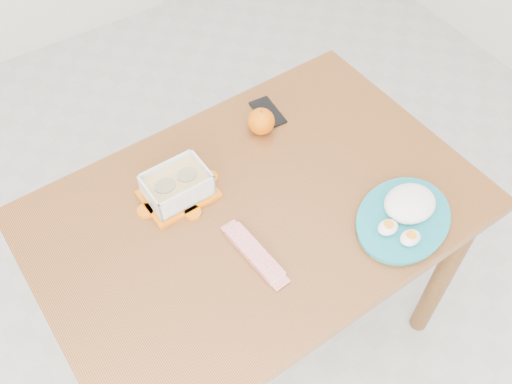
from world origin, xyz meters
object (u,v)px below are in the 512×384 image
orange_fruit (261,121)px  dining_table (256,231)px  food_container (177,186)px  smartphone (268,112)px  rice_plate (406,213)px

orange_fruit → dining_table: bearing=-125.8°
food_container → smartphone: food_container is taller
food_container → smartphone: bearing=17.4°
dining_table → smartphone: (0.21, 0.26, 0.11)m
orange_fruit → smartphone: size_ratio=0.63×
food_container → orange_fruit: size_ratio=2.45×
dining_table → rice_plate: bearing=-40.7°
smartphone → orange_fruit: bearing=-134.0°
orange_fruit → rice_plate: bearing=-73.1°
rice_plate → smartphone: bearing=78.4°
dining_table → food_container: size_ratio=6.14×
food_container → dining_table: bearing=-45.0°
dining_table → rice_plate: (0.29, -0.23, 0.13)m
rice_plate → food_container: bearing=119.0°
orange_fruit → smartphone: orange_fruit is taller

